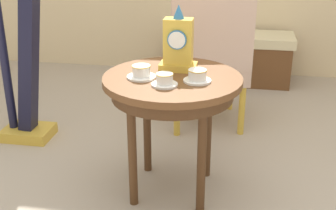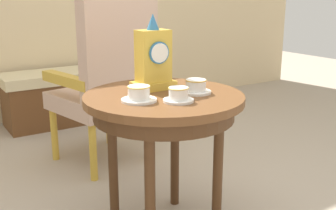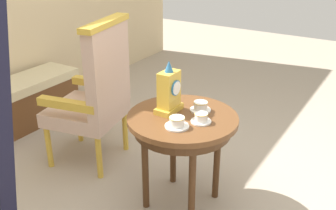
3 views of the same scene
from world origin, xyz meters
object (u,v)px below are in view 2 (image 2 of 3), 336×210
mantel_clock (153,60)px  armchair (109,74)px  teacup_center (196,87)px  side_table (164,112)px  window_bench (71,95)px  teacup_left (139,94)px  teacup_right (178,95)px

mantel_clock → armchair: (0.10, 0.71, -0.19)m
teacup_center → mantel_clock: 0.23m
side_table → armchair: armchair is taller
side_table → teacup_center: (0.13, -0.06, 0.11)m
side_table → window_bench: (0.22, 1.86, -0.35)m
side_table → teacup_left: teacup_left is taller
side_table → teacup_center: teacup_center is taller
teacup_right → window_bench: bearing=83.2°
teacup_right → window_bench: 2.06m
teacup_right → teacup_center: teacup_center is taller
mantel_clock → window_bench: 1.85m
side_table → window_bench: size_ratio=0.63×
teacup_center → mantel_clock: bearing=125.7°
window_bench → mantel_clock: bearing=-96.8°
teacup_left → side_table: bearing=17.8°
mantel_clock → side_table: bearing=-96.7°
armchair → teacup_center: bearing=-89.1°
side_table → armchair: bearing=82.0°
side_table → teacup_left: 0.19m
teacup_right → armchair: size_ratio=0.11×
teacup_center → mantel_clock: size_ratio=0.40×
teacup_right → teacup_left: bearing=145.6°
mantel_clock → window_bench: mantel_clock is taller
teacup_center → window_bench: bearing=87.2°
teacup_right → armchair: armchair is taller
teacup_right → mantel_clock: 0.27m
mantel_clock → window_bench: size_ratio=0.30×
teacup_left → teacup_center: size_ratio=1.07×
teacup_center → window_bench: size_ratio=0.12×
side_table → teacup_right: teacup_right is taller
teacup_center → armchair: (-0.01, 0.88, -0.08)m
armchair → window_bench: bearing=84.1°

